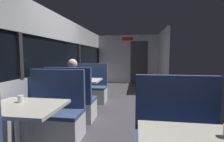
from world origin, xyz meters
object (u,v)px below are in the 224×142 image
object	(u,v)px
dining_table_near_window	(24,114)
seated_passenger	(72,93)
bench_mid_window_facing_end	(71,104)
coffee_cup_secondary	(21,99)
bench_near_window_facing_entry	(53,117)
dining_table_mid_window	(82,84)
bench_mid_window_facing_entry	(90,90)

from	to	relation	value
dining_table_near_window	seated_passenger	xyz separation A→B (m)	(0.00, 1.52, -0.10)
bench_mid_window_facing_end	coffee_cup_secondary	bearing A→B (deg)	-95.02
bench_mid_window_facing_end	seated_passenger	xyz separation A→B (m)	(0.00, 0.07, 0.21)
bench_near_window_facing_entry	seated_passenger	size ratio (longest dim) A/B	0.87
coffee_cup_secondary	bench_near_window_facing_entry	bearing A→B (deg)	78.62
dining_table_near_window	dining_table_mid_window	world-z (taller)	same
seated_passenger	coffee_cup_secondary	size ratio (longest dim) A/B	14.00
dining_table_near_window	bench_mid_window_facing_end	bearing A→B (deg)	90.00
dining_table_near_window	bench_mid_window_facing_end	xyz separation A→B (m)	(0.00, 1.45, -0.31)
bench_mid_window_facing_end	bench_near_window_facing_entry	bearing A→B (deg)	-90.00
bench_mid_window_facing_end	bench_mid_window_facing_entry	distance (m)	1.40
dining_table_mid_window	bench_mid_window_facing_entry	world-z (taller)	bench_mid_window_facing_entry
dining_table_near_window	bench_mid_window_facing_entry	world-z (taller)	bench_mid_window_facing_entry
bench_mid_window_facing_end	bench_mid_window_facing_entry	bearing A→B (deg)	90.00
dining_table_near_window	bench_near_window_facing_entry	bearing A→B (deg)	90.00
dining_table_near_window	dining_table_mid_window	size ratio (longest dim) A/B	1.00
coffee_cup_secondary	bench_mid_window_facing_end	bearing A→B (deg)	84.98
bench_near_window_facing_entry	bench_mid_window_facing_end	bearing A→B (deg)	90.00
bench_near_window_facing_entry	bench_mid_window_facing_entry	bearing A→B (deg)	90.00
dining_table_mid_window	bench_mid_window_facing_entry	size ratio (longest dim) A/B	0.82
bench_mid_window_facing_entry	coffee_cup_secondary	bearing A→B (deg)	-92.46
bench_mid_window_facing_end	coffee_cup_secondary	size ratio (longest dim) A/B	12.22
dining_table_mid_window	seated_passenger	world-z (taller)	seated_passenger
dining_table_mid_window	bench_mid_window_facing_end	world-z (taller)	bench_mid_window_facing_end
bench_mid_window_facing_entry	dining_table_mid_window	bearing A→B (deg)	-90.00
seated_passenger	coffee_cup_secondary	world-z (taller)	seated_passenger
bench_mid_window_facing_entry	coffee_cup_secondary	world-z (taller)	bench_mid_window_facing_entry
dining_table_near_window	bench_mid_window_facing_end	size ratio (longest dim) A/B	0.82
dining_table_mid_window	coffee_cup_secondary	distance (m)	2.04
bench_near_window_facing_entry	dining_table_near_window	bearing A→B (deg)	-90.00
bench_mid_window_facing_entry	coffee_cup_secondary	distance (m)	2.77
dining_table_near_window	bench_near_window_facing_entry	size ratio (longest dim) A/B	0.82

